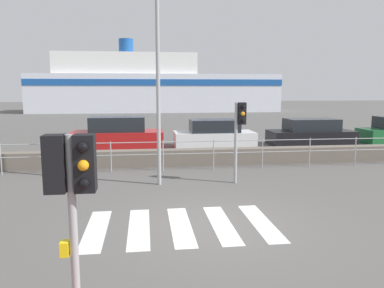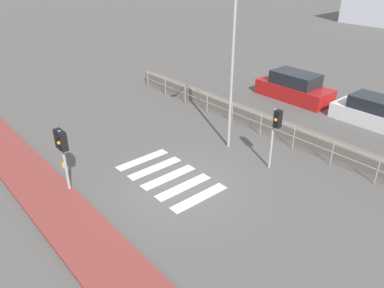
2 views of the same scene
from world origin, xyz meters
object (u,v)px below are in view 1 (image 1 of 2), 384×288
at_px(parked_car_white, 214,135).
at_px(ferry_boat, 151,87).
at_px(parked_car_black, 311,134).
at_px(traffic_light_far, 240,124).
at_px(traffic_light_near, 71,180).
at_px(streetlamp, 158,50).
at_px(parked_car_red, 118,135).

bearing_deg(parked_car_white, ferry_boat, 95.10).
relative_size(parked_car_white, parked_car_black, 0.92).
xyz_separation_m(traffic_light_far, ferry_boat, (-2.11, 37.82, 1.25)).
relative_size(traffic_light_far, parked_car_white, 0.62).
xyz_separation_m(traffic_light_near, parked_car_white, (4.39, 14.27, -1.30)).
bearing_deg(parked_car_white, parked_car_black, 0.00).
distance_m(parked_car_white, parked_car_black, 5.20).
bearing_deg(ferry_boat, streetlamp, -90.59).
bearing_deg(ferry_boat, traffic_light_near, -92.16).
height_order(streetlamp, parked_car_black, streetlamp).
height_order(traffic_light_near, parked_car_black, traffic_light_near).
height_order(parked_car_red, parked_car_black, parked_car_red).
relative_size(ferry_boat, parked_car_black, 7.04).
relative_size(traffic_light_near, parked_car_black, 0.55).
bearing_deg(streetlamp, parked_car_black, 42.14).
height_order(traffic_light_far, parked_car_white, traffic_light_far).
height_order(parked_car_white, parked_car_black, parked_car_white).
bearing_deg(streetlamp, ferry_boat, 89.41).
bearing_deg(traffic_light_far, parked_car_black, 52.03).
bearing_deg(traffic_light_near, parked_car_red, 91.86).
bearing_deg(parked_car_black, parked_car_red, 180.00).
relative_size(traffic_light_far, parked_car_red, 0.57).
bearing_deg(streetlamp, parked_car_red, 103.17).
distance_m(ferry_boat, parked_car_red, 30.57).
xyz_separation_m(traffic_light_far, streetlamp, (-2.50, -0.08, 2.21)).
bearing_deg(parked_car_black, traffic_light_far, -127.97).
height_order(streetlamp, parked_car_red, streetlamp).
bearing_deg(parked_car_red, traffic_light_far, -60.17).
relative_size(streetlamp, ferry_boat, 0.21).
relative_size(ferry_boat, parked_car_white, 7.63).
distance_m(streetlamp, ferry_boat, 37.92).
bearing_deg(parked_car_white, traffic_light_far, -94.60).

